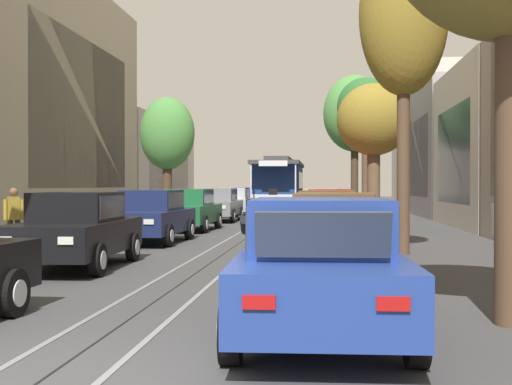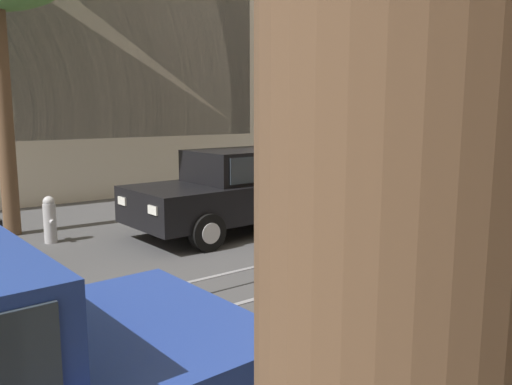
# 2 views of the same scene
# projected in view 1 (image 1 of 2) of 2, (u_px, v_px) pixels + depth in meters

# --- Properties ---
(ground_plane) EXTENTS (160.00, 160.00, 0.00)m
(ground_plane) POSITION_uv_depth(u_px,v_px,m) (257.00, 231.00, 26.10)
(ground_plane) COLOR #424244
(trolley_track_rails) EXTENTS (1.14, 58.36, 0.01)m
(trolley_track_rails) POSITION_uv_depth(u_px,v_px,m) (264.00, 226.00, 29.12)
(trolley_track_rails) COLOR gray
(trolley_track_rails) RESTS_ON ground
(building_facade_left) EXTENTS (5.60, 50.06, 10.76)m
(building_facade_left) POSITION_uv_depth(u_px,v_px,m) (12.00, 111.00, 27.95)
(building_facade_left) COLOR beige
(building_facade_left) RESTS_ON ground
(parked_car_black_second_left) EXTENTS (2.08, 4.40, 1.58)m
(parked_car_black_second_left) POSITION_uv_depth(u_px,v_px,m) (76.00, 230.00, 14.38)
(parked_car_black_second_left) COLOR black
(parked_car_black_second_left) RESTS_ON ground
(parked_car_navy_mid_left) EXTENTS (2.08, 4.40, 1.58)m
(parked_car_navy_mid_left) POSITION_uv_depth(u_px,v_px,m) (151.00, 216.00, 20.63)
(parked_car_navy_mid_left) COLOR #19234C
(parked_car_navy_mid_left) RESTS_ON ground
(parked_car_green_fourth_left) EXTENTS (2.10, 4.40, 1.58)m
(parked_car_green_fourth_left) POSITION_uv_depth(u_px,v_px,m) (189.00, 210.00, 26.13)
(parked_car_green_fourth_left) COLOR #1E6038
(parked_car_green_fourth_left) RESTS_ON ground
(parked_car_grey_fifth_left) EXTENTS (2.04, 4.38, 1.58)m
(parked_car_grey_fifth_left) POSITION_uv_depth(u_px,v_px,m) (218.00, 205.00, 32.69)
(parked_car_grey_fifth_left) COLOR slate
(parked_car_grey_fifth_left) RESTS_ON ground
(parked_car_silver_sixth_left) EXTENTS (2.03, 4.37, 1.58)m
(parked_car_silver_sixth_left) POSITION_uv_depth(u_px,v_px,m) (234.00, 202.00, 38.29)
(parked_car_silver_sixth_left) COLOR #B7B7BC
(parked_car_silver_sixth_left) RESTS_ON ground
(parked_car_blue_far_left) EXTENTS (2.07, 4.39, 1.58)m
(parked_car_blue_far_left) POSITION_uv_depth(u_px,v_px,m) (247.00, 199.00, 44.71)
(parked_car_blue_far_left) COLOR #233D93
(parked_car_blue_far_left) RESTS_ON ground
(parked_car_blue_near_right) EXTENTS (2.09, 4.40, 1.58)m
(parked_car_blue_near_right) POSITION_uv_depth(u_px,v_px,m) (319.00, 267.00, 7.85)
(parked_car_blue_near_right) COLOR #233D93
(parked_car_blue_near_right) RESTS_ON ground
(parked_car_brown_second_right) EXTENTS (2.04, 4.38, 1.58)m
(parked_car_brown_second_right) POSITION_uv_depth(u_px,v_px,m) (334.00, 233.00, 13.37)
(parked_car_brown_second_right) COLOR brown
(parked_car_brown_second_right) RESTS_ON ground
(parked_car_brown_mid_right) EXTENTS (2.10, 4.41, 1.58)m
(parked_car_brown_mid_right) POSITION_uv_depth(u_px,v_px,m) (328.00, 219.00, 19.08)
(parked_car_brown_mid_right) COLOR brown
(parked_car_brown_mid_right) RESTS_ON ground
(parked_car_red_fourth_right) EXTENTS (2.14, 4.42, 1.58)m
(parked_car_red_fourth_right) POSITION_uv_depth(u_px,v_px,m) (329.00, 210.00, 25.20)
(parked_car_red_fourth_right) COLOR red
(parked_car_red_fourth_right) RESTS_ON ground
(parked_car_silver_fifth_right) EXTENTS (2.08, 4.40, 1.58)m
(parked_car_silver_fifth_right) POSITION_uv_depth(u_px,v_px,m) (321.00, 206.00, 30.32)
(parked_car_silver_fifth_right) COLOR #B7B7BC
(parked_car_silver_fifth_right) RESTS_ON ground
(street_tree_kerb_left_second) EXTENTS (2.55, 2.15, 5.82)m
(street_tree_kerb_left_second) POSITION_uv_depth(u_px,v_px,m) (167.00, 135.00, 31.94)
(street_tree_kerb_left_second) COLOR #4C3826
(street_tree_kerb_left_second) RESTS_ON ground
(street_tree_kerb_right_second) EXTENTS (2.22, 1.83, 8.03)m
(street_tree_kerb_right_second) POSITION_uv_depth(u_px,v_px,m) (404.00, 19.00, 17.17)
(street_tree_kerb_right_second) COLOR brown
(street_tree_kerb_right_second) RESTS_ON ground
(street_tree_kerb_right_mid) EXTENTS (2.86, 2.40, 5.66)m
(street_tree_kerb_right_mid) POSITION_uv_depth(u_px,v_px,m) (374.00, 122.00, 26.58)
(street_tree_kerb_right_mid) COLOR brown
(street_tree_kerb_right_mid) RESTS_ON ground
(street_tree_kerb_right_fourth) EXTENTS (2.93, 2.41, 7.30)m
(street_tree_kerb_right_fourth) POSITION_uv_depth(u_px,v_px,m) (365.00, 109.00, 35.54)
(street_tree_kerb_right_fourth) COLOR brown
(street_tree_kerb_right_fourth) RESTS_ON ground
(street_tree_kerb_right_far) EXTENTS (3.89, 3.33, 8.56)m
(street_tree_kerb_right_far) POSITION_uv_depth(u_px,v_px,m) (355.00, 114.00, 42.61)
(street_tree_kerb_right_far) COLOR #4C3826
(street_tree_kerb_right_far) RESTS_ON ground
(cable_car_trolley) EXTENTS (2.58, 9.14, 3.28)m
(cable_car_trolley) POSITION_uv_depth(u_px,v_px,m) (279.00, 186.00, 39.14)
(cable_car_trolley) COLOR navy
(cable_car_trolley) RESTS_ON ground
(motorcycle_with_rider) EXTENTS (0.59, 1.94, 1.57)m
(motorcycle_with_rider) POSITION_uv_depth(u_px,v_px,m) (260.00, 262.00, 8.12)
(motorcycle_with_rider) COLOR black
(motorcycle_with_rider) RESTS_ON ground
(pedestrian_on_left_pavement) EXTENTS (0.55, 0.37, 1.71)m
(pedestrian_on_left_pavement) POSITION_uv_depth(u_px,v_px,m) (507.00, 229.00, 12.02)
(pedestrian_on_left_pavement) COLOR slate
(pedestrian_on_left_pavement) RESTS_ON ground
(pedestrian_crossing_far) EXTENTS (0.55, 0.41, 1.66)m
(pedestrian_crossing_far) POSITION_uv_depth(u_px,v_px,m) (14.00, 216.00, 17.73)
(pedestrian_crossing_far) COLOR #4C4233
(pedestrian_crossing_far) RESTS_ON ground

